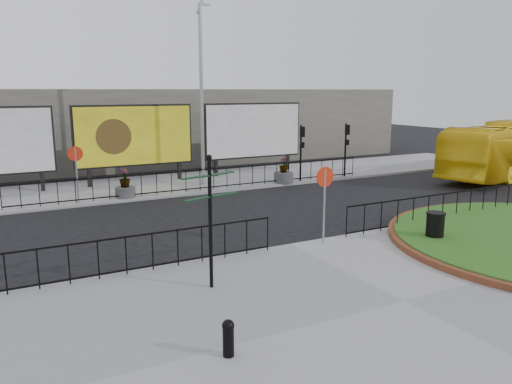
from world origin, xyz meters
TOP-DOWN VIEW (x-y plane):
  - ground at (0.00, 0.00)m, footprint 90.00×90.00m
  - pavement_near at (0.00, -5.00)m, footprint 30.00×10.00m
  - pavement_far at (0.00, 12.00)m, footprint 44.00×6.00m
  - railing_near_left at (-6.00, -0.30)m, footprint 10.00×0.10m
  - railing_near_right at (6.50, -0.30)m, footprint 9.00×0.10m
  - railing_far at (1.00, 9.30)m, footprint 18.00×0.10m
  - speed_sign_far at (-5.00, 9.40)m, footprint 0.64×0.07m
  - speed_sign_near at (1.00, -0.40)m, footprint 0.64×0.07m
  - billboard_mid at (-1.50, 12.97)m, footprint 6.20×0.31m
  - billboard_right at (5.50, 12.97)m, footprint 6.20×0.31m
  - lamp_post at (1.51, 11.00)m, footprint 0.74×0.18m
  - signal_pole_a at (6.50, 9.34)m, footprint 0.22×0.26m
  - signal_pole_b at (9.50, 9.34)m, footprint 0.22×0.26m
  - building_backdrop at (0.00, 22.00)m, footprint 40.00×10.00m
  - fingerpost_sign at (-3.63, -2.11)m, footprint 1.55×0.62m
  - bollard at (-4.65, -5.30)m, footprint 0.23×0.23m
  - litter_bin at (4.16, -2.07)m, footprint 0.60×0.60m
  - bus at (17.97, 5.48)m, footprint 11.65×5.31m
  - planter_a at (-2.92, 9.56)m, footprint 0.92×0.92m
  - planter_c at (5.44, 9.40)m, footprint 1.04×1.04m

SIDE VIEW (x-z plane):
  - ground at x=0.00m, z-range 0.00..0.00m
  - pavement_near at x=0.00m, z-range 0.00..0.12m
  - pavement_far at x=0.00m, z-range 0.00..0.12m
  - bollard at x=-4.65m, z-range 0.15..0.87m
  - planter_c at x=5.44m, z-range -0.13..1.27m
  - planter_a at x=-2.92m, z-range -0.08..1.29m
  - litter_bin at x=4.16m, z-range 0.12..1.12m
  - railing_near_left at x=-6.00m, z-range 0.12..1.22m
  - railing_near_right at x=6.50m, z-range 0.12..1.22m
  - railing_far at x=1.00m, z-range 0.12..1.22m
  - bus at x=17.97m, z-range 0.00..3.16m
  - speed_sign_far at x=-5.00m, z-range 0.68..3.15m
  - speed_sign_near at x=1.00m, z-range 0.68..3.15m
  - signal_pole_a at x=6.50m, z-range 0.60..3.60m
  - signal_pole_b at x=9.50m, z-range 0.60..3.60m
  - fingerpost_sign at x=-3.63m, z-range 0.46..3.79m
  - building_backdrop at x=0.00m, z-range 0.00..5.00m
  - billboard_mid at x=-1.50m, z-range 0.55..4.65m
  - billboard_right at x=5.50m, z-range 0.55..4.65m
  - lamp_post at x=1.51m, z-range 0.21..9.44m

